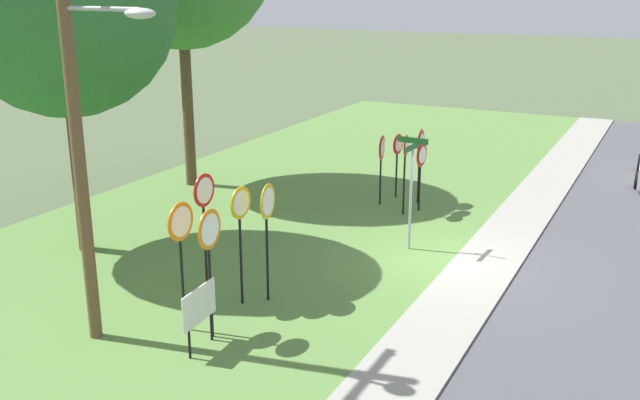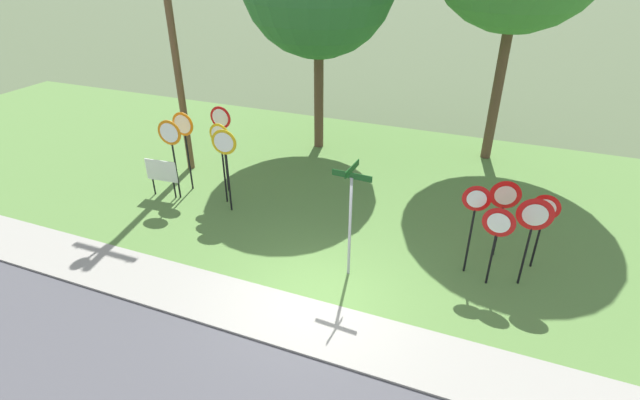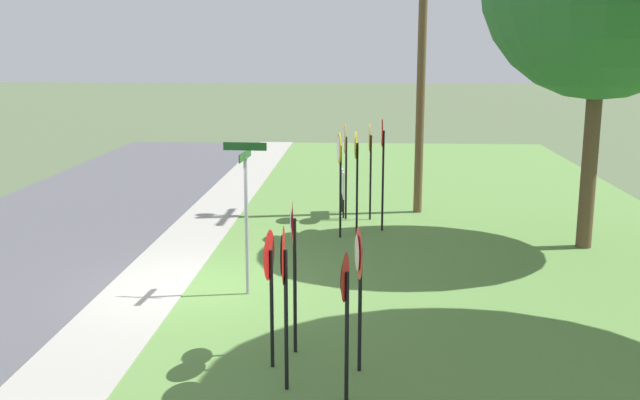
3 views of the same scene
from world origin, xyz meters
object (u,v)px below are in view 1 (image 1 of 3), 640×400
object	(u,v)px
stop_sign_far_center	(210,245)
oak_tree_left	(62,3)
stop_sign_far_left	(205,211)
notice_board	(199,308)
stop_sign_far_right	(268,216)
stop_sign_near_left	(241,220)
yield_sign_near_left	(382,154)
yield_sign_near_right	(398,151)
yield_sign_far_left	(422,161)
yield_sign_far_right	(406,156)
yield_sign_center	(421,149)
street_name_post	(411,184)
utility_pole	(78,99)
stop_sign_near_right	(181,238)

from	to	relation	value
stop_sign_far_center	oak_tree_left	size ratio (longest dim) A/B	0.29
stop_sign_far_left	notice_board	bearing A→B (deg)	-148.66
stop_sign_far_right	stop_sign_near_left	bearing A→B (deg)	126.77
stop_sign_far_right	notice_board	distance (m)	2.70
stop_sign_far_center	yield_sign_near_left	xyz separation A→B (m)	(9.59, 0.42, -0.30)
yield_sign_near_right	yield_sign_far_left	size ratio (longest dim) A/B	0.99
yield_sign_far_right	yield_sign_near_left	bearing A→B (deg)	51.33
yield_sign_near_right	stop_sign_far_left	bearing A→B (deg)	-176.48
yield_sign_center	notice_board	distance (m)	10.80
notice_board	stop_sign_far_right	bearing A→B (deg)	-4.62
street_name_post	utility_pole	bearing A→B (deg)	157.06
yield_sign_near_right	stop_sign_near_right	bearing A→B (deg)	-174.32
stop_sign_far_center	yield_sign_far_left	bearing A→B (deg)	-9.40
stop_sign_near_left	yield_sign_near_left	distance (m)	8.04
stop_sign_near_right	yield_sign_near_right	xyz separation A→B (m)	(10.51, -0.42, -0.42)
stop_sign_far_right	street_name_post	size ratio (longest dim) A/B	0.89
stop_sign_far_center	yield_sign_center	size ratio (longest dim) A/B	1.12
stop_sign_far_right	street_name_post	distance (m)	4.64
yield_sign_far_right	street_name_post	size ratio (longest dim) A/B	0.82
notice_board	street_name_post	bearing A→B (deg)	-17.57
stop_sign_near_right	stop_sign_far_center	bearing A→B (deg)	-90.16
stop_sign_far_right	utility_pole	bearing A→B (deg)	137.63
stop_sign_near_left	utility_pole	size ratio (longest dim) A/B	0.30
yield_sign_near_left	stop_sign_far_left	bearing A→B (deg)	168.55
stop_sign_near_right	utility_pole	size ratio (longest dim) A/B	0.31
yield_sign_center	oak_tree_left	bearing A→B (deg)	137.78
stop_sign_near_left	yield_sign_center	size ratio (longest dim) A/B	1.12
stop_sign_near_right	street_name_post	size ratio (longest dim) A/B	0.90
stop_sign_near_left	stop_sign_far_center	xyz separation A→B (m)	(-1.55, -0.32, 0.03)
yield_sign_far_left	street_name_post	size ratio (longest dim) A/B	0.71
yield_sign_near_right	yield_sign_center	distance (m)	0.91
stop_sign_near_left	yield_sign_far_right	size ratio (longest dim) A/B	1.08
yield_sign_far_right	yield_sign_far_left	bearing A→B (deg)	-34.47
yield_sign_far_left	street_name_post	world-z (taller)	street_name_post
stop_sign_near_left	yield_sign_far_left	bearing A→B (deg)	-5.89
stop_sign_near_left	stop_sign_far_right	world-z (taller)	stop_sign_far_right
stop_sign_near_left	yield_sign_near_left	bearing A→B (deg)	3.34
stop_sign_far_right	utility_pole	size ratio (longest dim) A/B	0.30
stop_sign_far_right	oak_tree_left	size ratio (longest dim) A/B	0.30
stop_sign_near_right	yield_sign_far_right	distance (m)	9.05
yield_sign_near_left	yield_sign_far_left	size ratio (longest dim) A/B	1.04
yield_sign_far_left	oak_tree_left	size ratio (longest dim) A/B	0.24
stop_sign_far_center	yield_sign_far_right	bearing A→B (deg)	-7.85
stop_sign_near_right	yield_sign_center	distance (m)	10.31
notice_board	yield_sign_center	bearing A→B (deg)	-6.80
stop_sign_near_right	utility_pole	xyz separation A→B (m)	(-1.02, 1.27, 2.72)
stop_sign_near_left	yield_sign_center	world-z (taller)	stop_sign_near_left
stop_sign_near_left	stop_sign_far_left	bearing A→B (deg)	120.35
stop_sign_far_center	stop_sign_far_right	world-z (taller)	stop_sign_far_right
stop_sign_near_left	notice_board	xyz separation A→B (m)	(-2.06, -0.38, -1.05)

